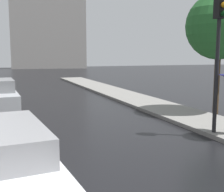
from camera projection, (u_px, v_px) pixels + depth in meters
The scene contains 3 objects.
traffic_light at pixel (219, 37), 8.87m from camera, with size 0.26×0.39×4.18m.
street_tree_near at pixel (219, 26), 12.31m from camera, with size 2.75×2.75×5.06m.
distant_tower at pixel (48, 19), 56.03m from camera, with size 14.16×11.57×21.30m.
Camera 1 is at (-1.92, -0.64, 2.54)m, focal length 48.09 mm.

